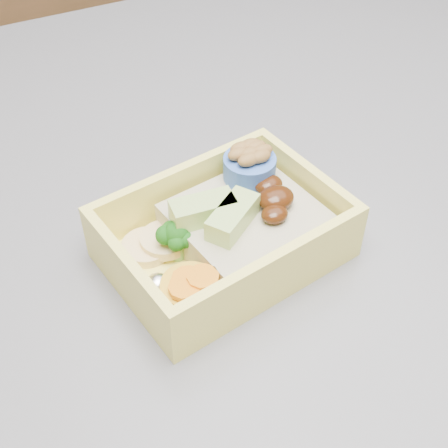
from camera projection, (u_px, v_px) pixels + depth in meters
name	position (u px, v px, depth m)	size (l,w,h in m)	color
bento_box	(228.00, 230.00, 0.47)	(0.19, 0.15, 0.06)	#FCEE68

